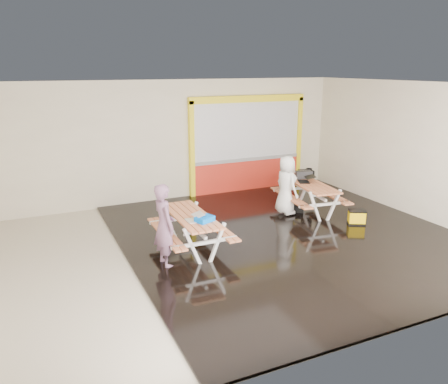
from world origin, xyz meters
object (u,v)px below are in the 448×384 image
toolbox (303,175)px  fluke_bag (357,217)px  picnic_table_left (191,223)px  backpack (309,176)px  dark_case (295,208)px  picnic_table_right (310,191)px  person_right (286,185)px  laptop_left (194,218)px  person_left (164,226)px  blue_pouch (205,219)px  laptop_right (306,180)px

toolbox → fluke_bag: (0.33, -1.91, -0.71)m
picnic_table_left → backpack: (4.41, 1.99, 0.13)m
fluke_bag → dark_case: bearing=119.0°
picnic_table_right → backpack: 1.11m
person_right → laptop_left: (-3.14, -1.48, 0.00)m
toolbox → picnic_table_left: bearing=-157.5°
person_left → picnic_table_left: bearing=-61.7°
blue_pouch → laptop_left: bearing=143.1°
picnic_table_left → blue_pouch: 0.57m
picnic_table_right → person_left: 4.82m
person_left → toolbox: 5.17m
picnic_table_left → backpack: size_ratio=4.44×
person_left → laptop_left: (0.67, 0.13, 0.01)m
laptop_right → blue_pouch: bearing=-154.4°
laptop_left → blue_pouch: bearing=-36.9°
person_right → fluke_bag: person_right is taller
picnic_table_right → backpack: size_ratio=4.82×
fluke_bag → backpack: bearing=87.1°
picnic_table_left → picnic_table_right: (3.81, 1.07, 0.01)m
picnic_table_left → laptop_left: (-0.07, -0.37, 0.24)m
toolbox → backpack: 0.59m
picnic_table_right → laptop_left: bearing=-159.6°
laptop_right → blue_pouch: (-3.69, -1.77, -0.01)m
picnic_table_right → laptop_left: (-3.87, -1.44, 0.23)m
picnic_table_left → picnic_table_right: bearing=15.7°
picnic_table_left → person_left: 0.92m
laptop_left → laptop_right: (3.87, 1.64, 0.02)m
backpack → fluke_bag: 2.32m
backpack → toolbox: bearing=-141.3°
backpack → picnic_table_right: bearing=-123.1°
laptop_left → dark_case: size_ratio=0.78×
person_left → blue_pouch: person_left is taller
picnic_table_left → toolbox: 4.30m
picnic_table_right → laptop_right: size_ratio=4.15×
laptop_right → dark_case: (-0.34, -0.02, -0.75)m
picnic_table_right → laptop_left: 4.14m
fluke_bag → laptop_right: bearing=108.0°
person_right → blue_pouch: 3.37m
blue_pouch → fluke_bag: size_ratio=0.73×
person_right → fluke_bag: 1.95m
person_left → laptop_right: bearing=-74.4°
person_left → backpack: size_ratio=3.64×
person_right → toolbox: (0.90, 0.54, 0.07)m
picnic_table_right → toolbox: size_ratio=4.52×
picnic_table_right → laptop_right: laptop_right is taller
dark_case → backpack: bearing=38.3°
picnic_table_left → toolbox: toolbox is taller
laptop_left → backpack: 5.06m
backpack → dark_case: 1.36m
blue_pouch → picnic_table_right: bearing=23.1°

